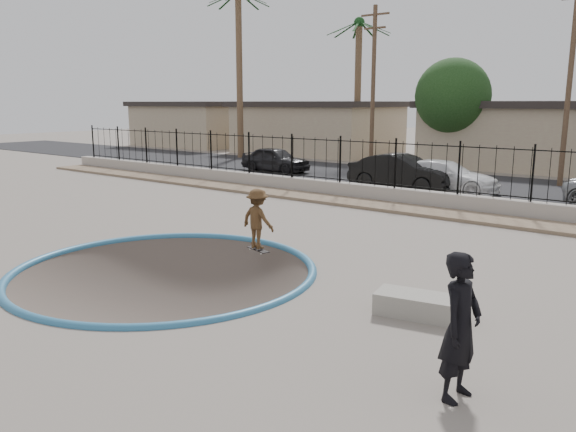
# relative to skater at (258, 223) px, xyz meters

# --- Properties ---
(ground) EXTENTS (120.00, 120.00, 2.20)m
(ground) POSITION_rel_skater_xyz_m (-0.59, 10.40, -1.88)
(ground) COLOR slate
(ground) RESTS_ON ground
(bowl_pit) EXTENTS (6.84, 6.84, 1.80)m
(bowl_pit) POSITION_rel_skater_xyz_m (-0.59, -2.60, -0.78)
(bowl_pit) COLOR #4A3E39
(bowl_pit) RESTS_ON ground
(coping_ring) EXTENTS (7.04, 7.04, 0.20)m
(coping_ring) POSITION_rel_skater_xyz_m (-0.59, -2.60, -0.78)
(coping_ring) COLOR teal
(coping_ring) RESTS_ON ground
(rock_strip) EXTENTS (42.00, 1.60, 0.11)m
(rock_strip) POSITION_rel_skater_xyz_m (-0.59, 7.60, -0.72)
(rock_strip) COLOR #947C61
(rock_strip) RESTS_ON ground
(retaining_wall) EXTENTS (42.00, 0.45, 0.60)m
(retaining_wall) POSITION_rel_skater_xyz_m (-0.59, 8.70, -0.48)
(retaining_wall) COLOR gray
(retaining_wall) RESTS_ON ground
(fence) EXTENTS (40.00, 0.04, 1.80)m
(fence) POSITION_rel_skater_xyz_m (-0.59, 8.70, 0.72)
(fence) COLOR black
(fence) RESTS_ON retaining_wall
(street) EXTENTS (90.00, 8.00, 0.04)m
(street) POSITION_rel_skater_xyz_m (-0.59, 15.40, -0.76)
(street) COLOR black
(street) RESTS_ON ground
(house_west_far) EXTENTS (10.60, 8.60, 3.90)m
(house_west_far) POSITION_rel_skater_xyz_m (-28.59, 24.90, 1.20)
(house_west_far) COLOR tan
(house_west_far) RESTS_ON ground
(house_west) EXTENTS (11.60, 8.60, 3.90)m
(house_west) POSITION_rel_skater_xyz_m (-15.59, 24.90, 1.19)
(house_west) COLOR tan
(house_west) RESTS_ON ground
(house_center) EXTENTS (10.60, 8.60, 3.90)m
(house_center) POSITION_rel_skater_xyz_m (-0.59, 24.90, 1.20)
(house_center) COLOR tan
(house_center) RESTS_ON ground
(palm_left) EXTENTS (2.30, 2.30, 11.30)m
(palm_left) POSITION_rel_skater_xyz_m (-17.59, 18.40, 7.17)
(palm_left) COLOR brown
(palm_left) RESTS_ON ground
(palm_mid) EXTENTS (2.30, 2.30, 9.30)m
(palm_mid) POSITION_rel_skater_xyz_m (-10.59, 22.40, 5.91)
(palm_mid) COLOR brown
(palm_mid) RESTS_ON ground
(utility_pole_left) EXTENTS (1.70, 0.24, 9.00)m
(utility_pole_left) POSITION_rel_skater_xyz_m (-6.59, 17.40, 3.92)
(utility_pole_left) COLOR #473323
(utility_pole_left) RESTS_ON ground
(utility_pole_mid) EXTENTS (1.70, 0.24, 9.50)m
(utility_pole_mid) POSITION_rel_skater_xyz_m (3.41, 17.40, 4.18)
(utility_pole_mid) COLOR #473323
(utility_pole_mid) RESTS_ON ground
(street_tree_left) EXTENTS (4.32, 4.32, 6.36)m
(street_tree_left) POSITION_rel_skater_xyz_m (-3.59, 21.40, 3.41)
(street_tree_left) COLOR #473323
(street_tree_left) RESTS_ON ground
(skater) EXTENTS (1.03, 0.62, 1.56)m
(skater) POSITION_rel_skater_xyz_m (0.00, 0.00, 0.00)
(skater) COLOR brown
(skater) RESTS_ON ground
(skateboard) EXTENTS (0.84, 0.44, 0.07)m
(skateboard) POSITION_rel_skater_xyz_m (0.00, -0.00, -0.72)
(skateboard) COLOR black
(skateboard) RESTS_ON ground
(videographer) EXTENTS (0.53, 0.76, 1.98)m
(videographer) POSITION_rel_skater_xyz_m (6.91, -3.96, 0.21)
(videographer) COLOR black
(videographer) RESTS_ON ground
(concrete_ledge) EXTENTS (1.70, 1.00, 0.40)m
(concrete_ledge) POSITION_rel_skater_xyz_m (5.28, -1.57, -0.58)
(concrete_ledge) COLOR gray
(concrete_ledge) RESTS_ON ground
(car_a) EXTENTS (4.05, 1.64, 1.38)m
(car_a) POSITION_rel_skater_xyz_m (-10.36, 13.40, -0.05)
(car_a) COLOR black
(car_a) RESTS_ON street
(car_b) EXTENTS (4.72, 1.69, 1.55)m
(car_b) POSITION_rel_skater_xyz_m (-1.85, 11.80, 0.03)
(car_b) COLOR black
(car_b) RESTS_ON street
(car_c) EXTENTS (4.69, 2.08, 1.34)m
(car_c) POSITION_rel_skater_xyz_m (-0.10, 12.37, -0.07)
(car_c) COLOR white
(car_c) RESTS_ON street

